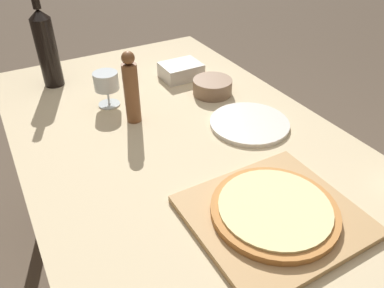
# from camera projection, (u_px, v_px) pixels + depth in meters

# --- Properties ---
(dining_table) EXTENTS (0.95, 1.75, 0.76)m
(dining_table) POSITION_uv_depth(u_px,v_px,m) (195.00, 173.00, 1.16)
(dining_table) COLOR #CCB78E
(dining_table) RESTS_ON ground_plane
(cutting_board) EXTENTS (0.38, 0.35, 0.02)m
(cutting_board) POSITION_uv_depth(u_px,v_px,m) (273.00, 216.00, 0.89)
(cutting_board) COLOR tan
(cutting_board) RESTS_ON dining_table
(pizza) EXTENTS (0.30, 0.30, 0.02)m
(pizza) POSITION_uv_depth(u_px,v_px,m) (274.00, 210.00, 0.88)
(pizza) COLOR #BC7A3D
(pizza) RESTS_ON cutting_board
(wine_bottle) EXTENTS (0.08, 0.08, 0.36)m
(wine_bottle) POSITION_uv_depth(u_px,v_px,m) (46.00, 47.00, 1.39)
(wine_bottle) COLOR black
(wine_bottle) RESTS_ON dining_table
(pepper_mill) EXTENTS (0.05, 0.05, 0.24)m
(pepper_mill) POSITION_uv_depth(u_px,v_px,m) (131.00, 89.00, 1.19)
(pepper_mill) COLOR brown
(pepper_mill) RESTS_ON dining_table
(wine_glass) EXTENTS (0.09, 0.09, 0.12)m
(wine_glass) POSITION_uv_depth(u_px,v_px,m) (106.00, 83.00, 1.29)
(wine_glass) COLOR silver
(wine_glass) RESTS_ON dining_table
(small_bowl) EXTENTS (0.15, 0.15, 0.06)m
(small_bowl) POSITION_uv_depth(u_px,v_px,m) (212.00, 87.00, 1.39)
(small_bowl) COLOR #84664C
(small_bowl) RESTS_ON dining_table
(dinner_plate) EXTENTS (0.26, 0.26, 0.01)m
(dinner_plate) POSITION_uv_depth(u_px,v_px,m) (249.00, 123.00, 1.23)
(dinner_plate) COLOR silver
(dinner_plate) RESTS_ON dining_table
(food_container) EXTENTS (0.15, 0.12, 0.06)m
(food_container) POSITION_uv_depth(u_px,v_px,m) (181.00, 71.00, 1.51)
(food_container) COLOR beige
(food_container) RESTS_ON dining_table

